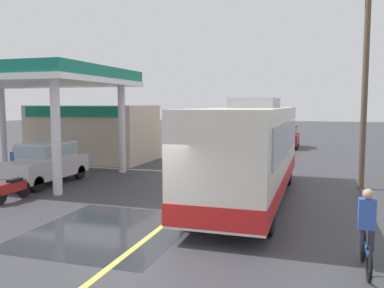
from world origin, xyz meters
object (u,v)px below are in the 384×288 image
Objects in this scene: car_trailing_behind_bus at (288,135)px; car_at_pump at (46,161)px; coach_bus_main at (251,153)px; minibus_opposing_lane at (219,133)px; motorcycle_parked_forecourt at (12,189)px; pedestrian_near_pump at (16,163)px; cyclist_on_shoulder at (366,233)px.

car_at_pump is at bearing -115.79° from car_trailing_behind_bus.
coach_bus_main is 1.80× the size of minibus_opposing_lane.
car_trailing_behind_bus is (4.30, 5.71, -0.46)m from minibus_opposing_lane.
motorcycle_parked_forecourt is at bearing -161.04° from coach_bus_main.
car_trailing_behind_bus is (10.07, 19.05, 0.08)m from pedestrian_near_pump.
coach_bus_main is 2.63× the size of car_trailing_behind_bus.
coach_bus_main is at bearing -89.89° from car_trailing_behind_bus.
cyclist_on_shoulder is 14.45m from pedestrian_near_pump.
car_at_pump is 2.31× the size of cyclist_on_shoulder.
coach_bus_main is 6.58m from cyclist_on_shoulder.
car_at_pump is 13.64m from cyclist_on_shoulder.
minibus_opposing_lane is (-4.34, 13.07, -0.25)m from coach_bus_main.
car_trailing_behind_bus is (8.94, 18.50, 0.00)m from car_at_pump.
car_at_pump is 2.33× the size of motorcycle_parked_forecourt.
cyclist_on_shoulder is at bearing -21.67° from pedestrian_near_pump.
car_trailing_behind_bus is at bearing 64.21° from car_at_pump.
cyclist_on_shoulder reaches higher than motorcycle_parked_forecourt.
car_trailing_behind_bus reaches higher than pedestrian_near_pump.
coach_bus_main is at bearing 120.70° from cyclist_on_shoulder.
car_at_pump is at bearing 105.90° from motorcycle_parked_forecourt.
car_at_pump is 0.69× the size of minibus_opposing_lane.
coach_bus_main is 8.66m from motorcycle_parked_forecourt.
motorcycle_parked_forecourt is 1.08× the size of pedestrian_near_pump.
minibus_opposing_lane reaches higher than cyclist_on_shoulder.
coach_bus_main reaches higher than motorcycle_parked_forecourt.
motorcycle_parked_forecourt is at bearing 166.13° from cyclist_on_shoulder.
cyclist_on_shoulder is 1.01× the size of motorcycle_parked_forecourt.
car_trailing_behind_bus is at bearing 62.14° from pedestrian_near_pump.
pedestrian_near_pump is at bearing -153.89° from car_at_pump.
pedestrian_near_pump is (-2.01, 2.52, 0.49)m from motorcycle_parked_forecourt.
coach_bus_main is 9.00m from car_at_pump.
minibus_opposing_lane reaches higher than pedestrian_near_pump.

